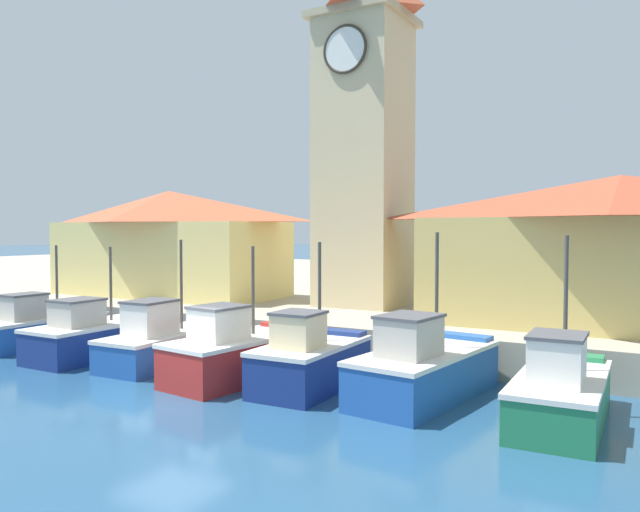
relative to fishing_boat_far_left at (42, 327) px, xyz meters
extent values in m
plane|color=navy|center=(9.63, -3.15, -0.72)|extent=(300.00, 300.00, 0.00)
cube|color=#A89E89|center=(9.63, 23.04, -0.12)|extent=(120.00, 40.00, 1.20)
cube|color=#2356A8|center=(0.00, 0.07, -0.22)|extent=(1.84, 4.80, 1.01)
cube|color=#2356A8|center=(0.07, 2.19, 0.41)|extent=(1.46, 0.64, 0.24)
cube|color=silver|center=(0.00, 0.07, 0.34)|extent=(1.90, 4.86, 0.12)
cube|color=#B2ADA3|center=(-0.02, -0.76, 0.85)|extent=(1.06, 1.45, 0.90)
cube|color=#4C4C51|center=(-0.02, -0.76, 1.34)|extent=(1.14, 1.54, 0.08)
cylinder|color=#4C4742|center=(0.02, 0.66, 1.78)|extent=(0.10, 0.10, 2.77)
torus|color=black|center=(-0.92, 0.33, -0.22)|extent=(0.14, 0.52, 0.52)
cube|color=navy|center=(3.49, -0.33, -0.17)|extent=(2.07, 4.93, 1.11)
cube|color=navy|center=(3.49, 1.88, 0.51)|extent=(1.74, 0.61, 0.24)
cube|color=silver|center=(3.49, -0.33, 0.44)|extent=(2.13, 4.99, 0.12)
cube|color=#B2ADA3|center=(3.50, -1.19, 0.92)|extent=(1.23, 1.48, 0.84)
cube|color=#4C4C51|center=(3.50, -1.19, 1.38)|extent=(1.31, 1.56, 0.08)
cylinder|color=#4C4742|center=(3.49, 0.28, 1.83)|extent=(0.10, 0.10, 2.67)
torus|color=black|center=(2.39, -0.09, -0.17)|extent=(0.12, 0.52, 0.52)
cube|color=#2356A8|center=(6.44, 0.14, -0.24)|extent=(2.10, 5.16, 0.96)
cube|color=#2356A8|center=(6.36, 2.44, 0.36)|extent=(1.65, 0.66, 0.24)
cube|color=silver|center=(6.44, 0.14, 0.29)|extent=(2.16, 5.23, 0.12)
cube|color=silver|center=(6.47, -0.75, 0.89)|extent=(1.20, 1.57, 1.07)
cube|color=#4C4C51|center=(6.47, -0.75, 1.46)|extent=(1.29, 1.65, 0.08)
cylinder|color=#4C4742|center=(6.42, 0.78, 1.89)|extent=(0.10, 0.10, 3.08)
torus|color=black|center=(5.40, 0.36, -0.24)|extent=(0.14, 0.52, 0.52)
cube|color=#AD2823|center=(9.91, -0.53, -0.13)|extent=(2.61, 4.98, 1.19)
cube|color=#AD2823|center=(10.19, 1.58, 0.59)|extent=(1.77, 0.82, 0.24)
cube|color=silver|center=(9.91, -0.53, 0.52)|extent=(2.68, 5.04, 0.12)
cube|color=beige|center=(9.80, -1.36, 1.05)|extent=(1.38, 1.57, 0.93)
cube|color=#4C4C51|center=(9.80, -1.36, 1.55)|extent=(1.47, 1.66, 0.08)
cylinder|color=#4C4742|center=(9.99, 0.06, 1.93)|extent=(0.10, 0.10, 2.69)
torus|color=black|center=(8.86, -0.15, -0.13)|extent=(0.19, 0.53, 0.52)
cube|color=navy|center=(12.33, -0.40, -0.13)|extent=(2.01, 4.08, 1.18)
cube|color=navy|center=(12.28, 1.36, 0.58)|extent=(1.63, 0.64, 0.24)
cube|color=silver|center=(12.33, -0.40, 0.51)|extent=(2.07, 4.14, 0.12)
cube|color=beige|center=(12.35, -1.11, 1.02)|extent=(1.17, 1.24, 0.91)
cube|color=#4C4C51|center=(12.35, -1.11, 1.52)|extent=(1.26, 1.32, 0.08)
cylinder|color=#4C4742|center=(12.32, 0.10, 2.00)|extent=(0.10, 0.10, 2.86)
torus|color=black|center=(11.30, -0.23, -0.13)|extent=(0.13, 0.52, 0.52)
cube|color=#2356A8|center=(15.48, 0.29, -0.14)|extent=(2.68, 5.34, 1.16)
cube|color=#2356A8|center=(15.77, 2.58, 0.56)|extent=(1.81, 0.81, 0.24)
cube|color=silver|center=(15.48, 0.29, 0.49)|extent=(2.75, 5.41, 0.12)
cube|color=#B2ADA3|center=(15.37, -0.60, 1.04)|extent=(1.42, 1.68, 0.98)
cube|color=#4C4C51|center=(15.37, -0.60, 1.57)|extent=(1.51, 1.77, 0.08)
cylinder|color=#4C4742|center=(15.56, 0.92, 2.13)|extent=(0.10, 0.10, 3.16)
torus|color=black|center=(14.41, 0.68, -0.14)|extent=(0.18, 0.53, 0.52)
cube|color=#237A4C|center=(18.98, -0.17, -0.22)|extent=(1.98, 4.74, 1.00)
cube|color=#237A4C|center=(18.92, 1.92, 0.40)|extent=(1.58, 0.65, 0.24)
cube|color=silver|center=(18.98, -0.17, 0.33)|extent=(2.04, 4.80, 0.12)
cube|color=silver|center=(19.01, -0.99, 0.90)|extent=(1.14, 1.44, 1.02)
cube|color=#4C4C51|center=(19.01, -0.99, 1.45)|extent=(1.23, 1.52, 0.08)
cylinder|color=#4C4742|center=(18.97, 0.41, 2.02)|extent=(0.10, 0.10, 3.26)
torus|color=black|center=(17.98, 0.03, -0.22)|extent=(0.14, 0.52, 0.52)
cube|color=beige|center=(9.38, 9.08, 6.57)|extent=(3.41, 3.41, 12.16)
cube|color=tan|center=(9.38, 9.08, 12.80)|extent=(3.91, 3.91, 0.30)
cylinder|color=white|center=(9.38, 7.32, 11.11)|extent=(1.88, 0.12, 1.88)
torus|color=#332D23|center=(9.38, 7.28, 11.11)|extent=(2.00, 0.12, 2.00)
cube|color=#E5D17A|center=(-0.92, 7.97, 2.31)|extent=(11.61, 5.11, 3.66)
pyramid|color=#B25133|center=(-0.92, 7.97, 4.93)|extent=(12.01, 5.51, 1.57)
cube|color=tan|center=(19.57, 8.00, 2.34)|extent=(12.57, 5.88, 3.71)
pyramid|color=#A3472D|center=(19.57, 8.00, 4.92)|extent=(12.97, 6.28, 1.44)
camera|label=1|loc=(21.24, -15.46, 3.79)|focal=35.00mm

